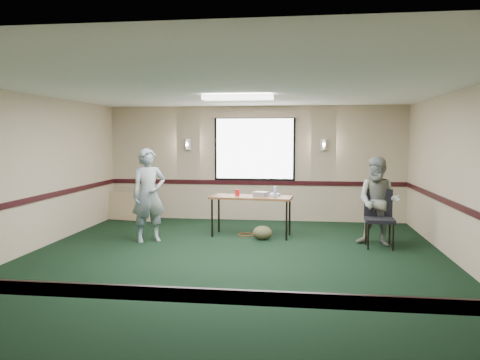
# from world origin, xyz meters

# --- Properties ---
(ground) EXTENTS (8.00, 8.00, 0.00)m
(ground) POSITION_xyz_m (0.00, 0.00, 0.00)
(ground) COLOR black
(ground) RESTS_ON ground
(room_shell) EXTENTS (8.00, 8.02, 8.00)m
(room_shell) POSITION_xyz_m (0.00, 2.12, 1.58)
(room_shell) COLOR tan
(room_shell) RESTS_ON ground
(folding_table) EXTENTS (1.65, 0.78, 0.80)m
(folding_table) POSITION_xyz_m (0.11, 2.17, 0.74)
(folding_table) COLOR brown
(folding_table) RESTS_ON ground
(projector) EXTENTS (0.33, 0.31, 0.09)m
(projector) POSITION_xyz_m (0.31, 2.21, 0.85)
(projector) COLOR gray
(projector) RESTS_ON folding_table
(game_console) EXTENTS (0.23, 0.20, 0.05)m
(game_console) POSITION_xyz_m (0.57, 2.29, 0.83)
(game_console) COLOR silver
(game_console) RESTS_ON folding_table
(red_cup) EXTENTS (0.09, 0.09, 0.13)m
(red_cup) POSITION_xyz_m (-0.17, 2.19, 0.87)
(red_cup) COLOR red
(red_cup) RESTS_ON folding_table
(water_bottle) EXTENTS (0.06, 0.06, 0.21)m
(water_bottle) POSITION_xyz_m (0.59, 2.06, 0.91)
(water_bottle) COLOR #7FA8D1
(water_bottle) RESTS_ON folding_table
(duffel_bag) EXTENTS (0.40, 0.31, 0.27)m
(duffel_bag) POSITION_xyz_m (0.37, 1.86, 0.13)
(duffel_bag) COLOR #4D442C
(duffel_bag) RESTS_ON ground
(cable_coil) EXTENTS (0.38, 0.38, 0.02)m
(cable_coil) POSITION_xyz_m (0.00, 2.25, 0.01)
(cable_coil) COLOR #C74D18
(cable_coil) RESTS_ON ground
(folded_table) EXTENTS (1.31, 0.42, 0.67)m
(folded_table) POSITION_xyz_m (-3.00, 3.60, 0.33)
(folded_table) COLOR tan
(folded_table) RESTS_ON ground
(conference_chair) EXTENTS (0.52, 0.54, 1.02)m
(conference_chair) POSITION_xyz_m (2.48, 1.58, 0.60)
(conference_chair) COLOR black
(conference_chair) RESTS_ON ground
(person_left) EXTENTS (0.77, 0.70, 1.76)m
(person_left) POSITION_xyz_m (-1.75, 1.45, 0.88)
(person_left) COLOR #415D90
(person_left) RESTS_ON ground
(person_right) EXTENTS (0.95, 0.85, 1.61)m
(person_right) POSITION_xyz_m (2.48, 1.66, 0.81)
(person_right) COLOR #6E8BAC
(person_right) RESTS_ON ground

